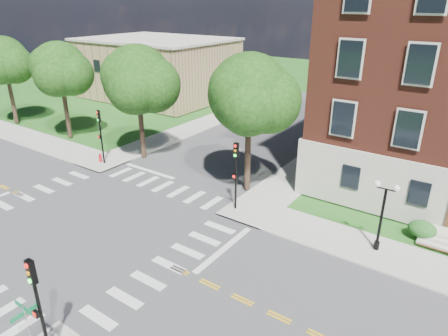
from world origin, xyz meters
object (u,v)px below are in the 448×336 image
Objects in this scene: street_sign_pole at (28,325)px; traffic_signal_se at (37,299)px; fire_hydrant at (100,158)px; twin_lamp_west at (382,213)px; traffic_signal_nw at (100,130)px; traffic_signal_ne at (236,168)px.

traffic_signal_se is at bearing 82.27° from street_sign_pole.
traffic_signal_se is at bearing -44.23° from fire_hydrant.
traffic_signal_se reaches higher than twin_lamp_west.
traffic_signal_se is 21.26m from traffic_signal_nw.
traffic_signal_se is 1.13× the size of twin_lamp_west.
traffic_signal_nw is at bearing 134.86° from traffic_signal_se.
twin_lamp_west is at bearing 61.62° from street_sign_pole.
fire_hydrant is at bearing 178.71° from traffic_signal_ne.
fire_hydrant is at bearing 173.94° from traffic_signal_nw.
traffic_signal_nw is at bearing -6.06° from fire_hydrant.
traffic_signal_nw is 1.55× the size of street_sign_pole.
traffic_signal_ne is 14.92m from fire_hydrant.
traffic_signal_se is 21.86m from fire_hydrant.
traffic_signal_nw is at bearing -179.16° from twin_lamp_west.
traffic_signal_se reaches higher than street_sign_pole.
traffic_signal_ne is 6.40× the size of fire_hydrant.
traffic_signal_nw is 1.13× the size of twin_lamp_west.
traffic_signal_se is 1.02m from street_sign_pole.
twin_lamp_west is at bearing 0.68° from fire_hydrant.
street_sign_pole is (14.92, -15.58, -0.88)m from traffic_signal_nw.
twin_lamp_west is (23.53, 0.34, -0.66)m from traffic_signal_nw.
twin_lamp_west is 18.10m from street_sign_pole.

